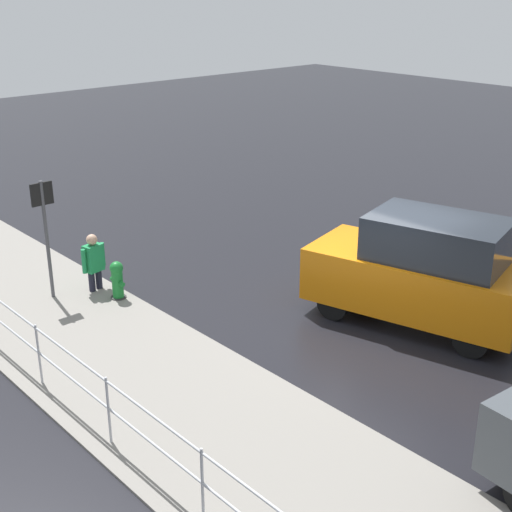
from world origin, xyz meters
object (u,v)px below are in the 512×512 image
object	(u,v)px
moving_hatchback	(422,271)
fire_hydrant	(117,281)
pedestrian	(94,260)
sign_post	(45,223)

from	to	relation	value
moving_hatchback	fire_hydrant	distance (m)	5.82
moving_hatchback	pedestrian	size ratio (longest dim) A/B	3.45
pedestrian	sign_post	size ratio (longest dim) A/B	0.51
moving_hatchback	pedestrian	world-z (taller)	moving_hatchback
fire_hydrant	pedestrian	bearing A→B (deg)	10.75
moving_hatchback	pedestrian	xyz separation A→B (m)	(5.20, 3.70, -0.34)
pedestrian	fire_hydrant	bearing A→B (deg)	-169.25
fire_hydrant	sign_post	xyz separation A→B (m)	(0.92, 0.93, 1.18)
fire_hydrant	pedestrian	world-z (taller)	pedestrian
fire_hydrant	sign_post	size ratio (longest dim) A/B	0.33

